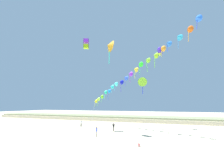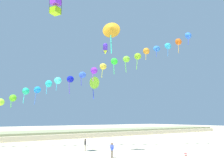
# 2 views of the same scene
# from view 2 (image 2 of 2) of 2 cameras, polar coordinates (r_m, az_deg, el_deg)

# --- Properties ---
(ground_plane) EXTENTS (240.00, 240.00, 0.00)m
(ground_plane) POSITION_cam_2_polar(r_m,az_deg,el_deg) (23.69, 13.48, -18.70)
(ground_plane) COLOR beige
(dune_ridge) EXTENTS (120.00, 13.05, 1.47)m
(dune_ridge) POSITION_cam_2_polar(r_m,az_deg,el_deg) (56.27, -18.18, -11.57)
(dune_ridge) COLOR beige
(dune_ridge) RESTS_ON ground
(person_near_right) EXTENTS (0.40, 0.53, 1.68)m
(person_near_right) POSITION_cam_2_polar(r_m,az_deg,el_deg) (27.47, -0.00, -15.39)
(person_near_right) COLOR #726656
(person_near_right) RESTS_ON ground
(person_mid_center) EXTENTS (0.34, 0.54, 1.62)m
(person_mid_center) POSITION_cam_2_polar(r_m,az_deg,el_deg) (33.20, -6.48, -14.16)
(person_mid_center) COLOR #726656
(person_mid_center) RESTS_ON ground
(kite_banner_string) EXTENTS (27.23, 18.55, 18.47)m
(kite_banner_string) POSITION_cam_2_polar(r_m,az_deg,el_deg) (37.52, -4.60, 3.47)
(kite_banner_string) COLOR yellow
(large_kite_low_lead) EXTENTS (1.49, 1.70, 2.22)m
(large_kite_low_lead) POSITION_cam_2_polar(r_m,az_deg,el_deg) (46.10, -1.63, 8.59)
(large_kite_low_lead) COLOR #472BC6
(large_kite_mid_trail) EXTENTS (2.54, 2.50, 4.64)m
(large_kite_mid_trail) POSITION_cam_2_polar(r_m,az_deg,el_deg) (31.94, -0.24, 13.20)
(large_kite_mid_trail) COLOR orange
(large_kite_high_solo) EXTENTS (1.43, 1.43, 2.04)m
(large_kite_high_solo) POSITION_cam_2_polar(r_m,az_deg,el_deg) (32.11, -13.44, 17.73)
(large_kite_high_solo) COLOR #8AC311
(large_kite_outer_drift) EXTENTS (2.17, 1.16, 3.91)m
(large_kite_outer_drift) POSITION_cam_2_polar(r_m,az_deg,el_deg) (40.93, -4.52, 0.30)
(large_kite_outer_drift) COLOR #87DC2E
(beach_ball) EXTENTS (0.36, 0.36, 0.36)m
(beach_ball) POSITION_cam_2_polar(r_m,az_deg,el_deg) (30.55, 17.27, -15.81)
(beach_ball) COLOR red
(beach_ball) RESTS_ON ground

